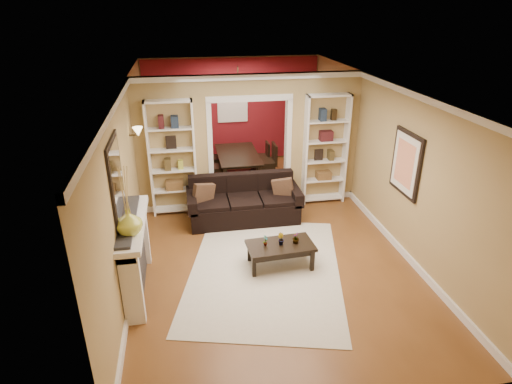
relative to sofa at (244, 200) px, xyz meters
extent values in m
plane|color=brown|center=(0.24, -0.45, -0.43)|extent=(8.00, 8.00, 0.00)
plane|color=white|center=(0.24, -0.45, 2.27)|extent=(8.00, 8.00, 0.00)
plane|color=tan|center=(0.24, 3.55, 0.92)|extent=(8.00, 0.00, 8.00)
plane|color=tan|center=(0.24, -4.45, 0.92)|extent=(8.00, 0.00, 8.00)
plane|color=tan|center=(-2.01, -0.45, 0.92)|extent=(0.00, 8.00, 8.00)
plane|color=tan|center=(2.49, -0.45, 0.92)|extent=(0.00, 8.00, 8.00)
cube|color=tan|center=(0.24, 0.75, 0.92)|extent=(4.50, 0.15, 2.70)
cube|color=maroon|center=(0.24, 3.52, 0.89)|extent=(4.44, 0.04, 2.64)
cube|color=#8CA5CC|center=(0.24, 3.48, 1.12)|extent=(0.78, 0.03, 0.98)
cube|color=beige|center=(0.07, -1.79, -0.42)|extent=(3.09, 3.77, 0.01)
cube|color=black|center=(0.00, 0.00, 0.00)|extent=(2.18, 0.94, 0.85)
cube|color=brown|center=(-0.77, -0.02, 0.20)|extent=(0.42, 0.28, 0.41)
cube|color=brown|center=(0.77, -0.02, 0.19)|extent=(0.41, 0.24, 0.40)
cube|color=black|center=(0.34, -1.70, -0.23)|extent=(1.09, 0.64, 0.40)
imported|color=#336626|center=(0.09, -1.70, 0.07)|extent=(0.11, 0.12, 0.19)
imported|color=#336626|center=(0.34, -1.70, 0.07)|extent=(0.13, 0.14, 0.20)
imported|color=#336626|center=(0.58, -1.70, 0.07)|extent=(0.14, 0.14, 0.19)
cube|color=white|center=(-1.31, 0.58, 0.72)|extent=(0.90, 0.30, 2.30)
cube|color=white|center=(1.79, 0.58, 0.72)|extent=(0.90, 0.30, 2.30)
cube|color=white|center=(-1.85, -1.95, 0.15)|extent=(0.32, 1.70, 1.16)
imported|color=#ABB53A|center=(-1.85, -2.32, 0.91)|extent=(0.45, 0.45, 0.36)
cube|color=silver|center=(-1.99, -1.95, 1.37)|extent=(0.03, 0.95, 1.10)
cube|color=#FFE0A5|center=(-1.91, 0.10, 1.40)|extent=(0.18, 0.18, 0.22)
cube|color=black|center=(2.45, -1.45, 1.12)|extent=(0.04, 0.85, 1.05)
imported|color=black|center=(0.22, 2.22, -0.12)|extent=(1.74, 0.97, 0.61)
cube|color=black|center=(-0.33, 1.92, -0.01)|extent=(0.50, 0.50, 0.83)
cube|color=black|center=(0.77, 1.92, 0.04)|extent=(0.61, 0.61, 0.93)
cube|color=black|center=(-0.33, 2.52, 0.00)|extent=(0.45, 0.45, 0.85)
cube|color=black|center=(0.77, 2.52, -0.04)|extent=(0.47, 0.47, 0.77)
cube|color=#322717|center=(0.24, 2.25, 1.59)|extent=(0.50, 0.50, 0.30)
camera|label=1|loc=(-1.08, -7.43, 3.53)|focal=30.00mm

